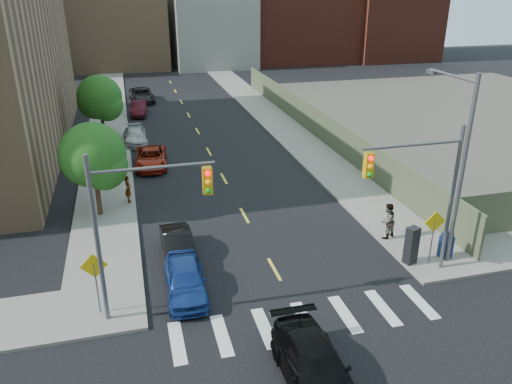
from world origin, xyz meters
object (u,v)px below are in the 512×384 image
parked_car_black (178,246)px  parked_car_silver (135,136)px  parked_car_white (135,135)px  parked_car_maroon (139,108)px  parked_car_blue (185,279)px  pedestrian_west (128,189)px  mailbox (446,244)px  pedestrian_east (387,221)px  parked_car_red (151,158)px  payphone (411,245)px  black_sedan (315,368)px  parked_car_grey (142,95)px

parked_car_black → parked_car_silver: 19.46m
parked_car_white → parked_car_maroon: parked_car_maroon is taller
parked_car_blue → pedestrian_west: bearing=103.6°
mailbox → pedestrian_east: (-1.80, 2.49, 0.28)m
parked_car_red → pedestrian_west: bearing=-100.9°
parked_car_white → mailbox: bearing=-54.1°
parked_car_black → mailbox: size_ratio=2.84×
parked_car_red → payphone: bearing=-52.8°
parked_car_maroon → pedestrian_east: 32.01m
black_sedan → parked_car_black: bearing=110.0°
black_sedan → pedestrian_east: (7.24, 8.59, 0.37)m
parked_car_blue → parked_car_black: parked_car_blue is taller
parked_car_red → parked_car_grey: size_ratio=0.88×
parked_car_silver → pedestrian_east: size_ratio=2.21×
payphone → parked_car_maroon: bearing=91.6°
parked_car_white → mailbox: 26.76m
parked_car_white → parked_car_blue: bearing=-81.9°
pedestrian_west → parked_car_blue: bearing=-174.9°
parked_car_blue → mailbox: bearing=0.6°
parked_car_black → parked_car_silver: size_ratio=0.94×
parked_car_silver → pedestrian_west: pedestrian_west is taller
parked_car_black → black_sedan: 10.14m
parked_car_red → mailbox: (12.85, -16.89, 0.17)m
mailbox → parked_car_maroon: bearing=108.3°
parked_car_maroon → parked_car_grey: bearing=90.7°
parked_car_maroon → mailbox: mailbox is taller
mailbox → pedestrian_west: bearing=140.6°
pedestrian_west → payphone: bearing=-136.4°
mailbox → parked_car_black: bearing=161.0°
parked_car_black → parked_car_grey: (0.00, 35.02, 0.10)m
parked_car_grey → black_sedan: bearing=-89.1°
parked_car_red → black_sedan: 23.30m
parked_car_blue → parked_car_black: 3.14m
parked_car_red → parked_car_white: 6.14m
mailbox → pedestrian_west: 18.00m
payphone → pedestrian_east: bearing=69.9°
parked_car_grey → pedestrian_west: size_ratio=3.24×
black_sedan → pedestrian_east: size_ratio=2.64×
parked_car_white → parked_car_grey: size_ratio=0.74×
black_sedan → parked_car_white: bearing=99.6°
parked_car_black → black_sedan: size_ratio=0.78×
parked_car_black → pedestrian_west: pedestrian_west is taller
parked_car_maroon → black_sedan: (3.95, -38.57, 0.03)m
parked_car_maroon → mailbox: size_ratio=3.04×
parked_car_blue → parked_car_silver: bearing=95.2°
parked_car_red → mailbox: size_ratio=3.41×
parked_car_grey → pedestrian_east: 37.52m
parked_car_black → payphone: payphone is taller
parked_car_maroon → parked_car_white: bearing=-88.5°
parked_car_blue → black_sedan: bearing=-59.6°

